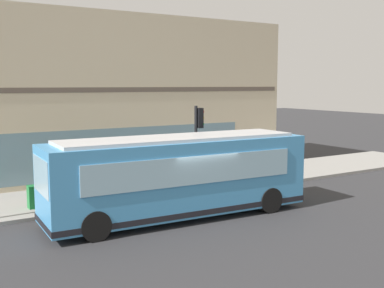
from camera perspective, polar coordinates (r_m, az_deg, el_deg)
name	(u,v)px	position (r m, az deg, el deg)	size (l,w,h in m)	color
ground	(193,217)	(18.16, 0.07, -8.75)	(120.00, 120.00, 0.00)	#2D2D30
sidewalk_curb	(137,190)	(22.37, -6.67, -5.54)	(4.71, 40.00, 0.15)	gray
building_corner	(93,97)	(26.91, -11.81, 5.52)	(6.35, 21.26, 8.56)	beige
city_bus_nearside	(179,177)	(17.78, -1.62, -3.95)	(3.01, 10.15, 3.07)	#3F8CC6
traffic_light_near_corner	(198,132)	(21.32, 0.75, 1.45)	(0.32, 0.49, 3.88)	black
fire_hydrant	(247,169)	(25.41, 6.66, -3.00)	(0.35, 0.35, 0.74)	gold
pedestrian_near_hydrant	(63,169)	(22.09, -15.19, -2.91)	(0.32, 0.32, 1.83)	#3F8C4C
pedestrian_by_light_pole	(240,152)	(27.07, 5.73, -0.99)	(0.32, 0.32, 1.73)	#3359A5
pedestrian_near_building_entrance	(115,174)	(21.27, -9.19, -3.55)	(0.32, 0.32, 1.59)	black
pedestrian_walking_along_curb	(72,175)	(21.03, -14.21, -3.63)	(0.32, 0.32, 1.69)	#3F8C4C
newspaper_vending_box	(33,197)	(19.75, -18.48, -6.01)	(0.44, 0.42, 0.90)	#197233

